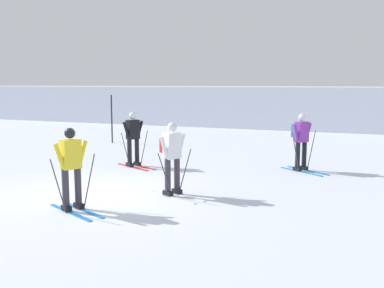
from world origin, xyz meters
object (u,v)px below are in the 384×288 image
at_px(skier_purple, 301,139).
at_px(skier_yellow, 70,164).
at_px(skier_white, 172,155).
at_px(skier_black, 133,138).
at_px(trail_marker_pole, 112,119).

distance_m(skier_purple, skier_yellow, 7.08).
height_order(skier_white, skier_black, same).
distance_m(skier_white, skier_yellow, 2.36).
xyz_separation_m(skier_white, skier_purple, (2.33, 4.12, 0.00)).
bearing_deg(trail_marker_pole, skier_white, -49.34).
distance_m(skier_purple, trail_marker_pole, 9.26).
height_order(skier_purple, trail_marker_pole, trail_marker_pole).
height_order(skier_black, trail_marker_pole, trail_marker_pole).
relative_size(skier_purple, skier_yellow, 1.00).
height_order(skier_yellow, trail_marker_pole, trail_marker_pole).
xyz_separation_m(skier_black, skier_yellow, (1.26, -4.73, 0.04)).
bearing_deg(skier_yellow, trail_marker_pole, 118.05).
bearing_deg(skier_yellow, skier_purple, 58.39).
xyz_separation_m(skier_white, trail_marker_pole, (-6.34, 7.38, 0.10)).
bearing_deg(skier_black, skier_yellow, -75.13).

